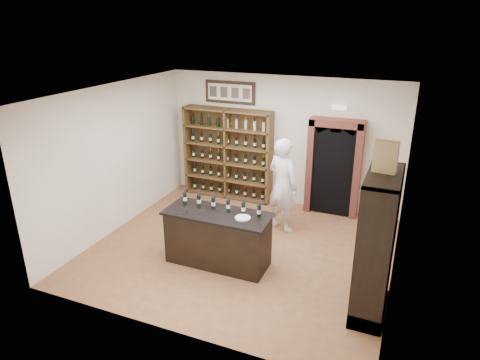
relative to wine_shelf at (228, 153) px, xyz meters
name	(u,v)px	position (x,y,z in m)	size (l,w,h in m)	color
floor	(241,249)	(1.30, -2.33, -1.10)	(5.50, 5.50, 0.00)	#906239
ceiling	(241,93)	(1.30, -2.33, 1.90)	(5.50, 5.50, 0.00)	white
wall_back	(282,141)	(1.30, 0.17, 0.40)	(5.50, 0.04, 3.00)	white
wall_left	(116,158)	(-1.45, -2.33, 0.40)	(0.04, 5.00, 3.00)	white
wall_right	(402,200)	(4.05, -2.33, 0.40)	(0.04, 5.00, 3.00)	white
wine_shelf	(228,153)	(0.00, 0.00, 0.00)	(2.20, 0.38, 2.20)	brown
framed_picture	(230,92)	(0.00, 0.14, 1.45)	(1.25, 0.04, 0.52)	black
arched_doorway	(334,165)	(2.55, 0.00, 0.04)	(1.17, 0.35, 2.17)	black
emergency_light	(339,107)	(2.55, 0.09, 1.30)	(0.30, 0.10, 0.10)	white
tasting_counter	(218,238)	(1.10, -2.93, -0.61)	(1.88, 0.78, 1.00)	black
counter_bottle_0	(185,198)	(0.38, -2.79, 0.01)	(0.07, 0.07, 0.30)	black
counter_bottle_1	(199,200)	(0.67, -2.79, 0.01)	(0.07, 0.07, 0.30)	black
counter_bottle_2	(213,203)	(0.96, -2.79, 0.01)	(0.07, 0.07, 0.30)	black
counter_bottle_3	(228,205)	(1.24, -2.79, 0.01)	(0.07, 0.07, 0.30)	black
counter_bottle_4	(243,208)	(1.53, -2.79, 0.01)	(0.07, 0.07, 0.30)	black
counter_bottle_5	(259,211)	(1.82, -2.79, 0.01)	(0.07, 0.07, 0.30)	black
side_cabinet	(376,266)	(3.82, -3.23, -0.35)	(0.48, 1.20, 2.20)	black
shopkeeper	(283,185)	(1.76, -1.22, -0.11)	(0.72, 0.47, 1.98)	silver
plate	(243,218)	(1.59, -2.97, -0.09)	(0.27, 0.27, 0.02)	silver
wine_crate	(386,157)	(3.76, -3.17, 1.32)	(0.32, 0.13, 0.45)	tan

